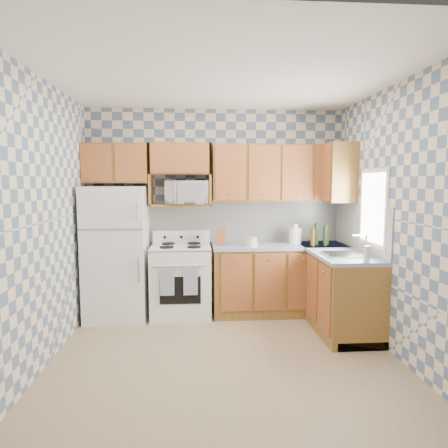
{
  "coord_description": "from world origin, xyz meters",
  "views": [
    {
      "loc": [
        -0.28,
        -3.82,
        1.72
      ],
      "look_at": [
        0.05,
        0.75,
        1.25
      ],
      "focal_mm": 32.0,
      "sensor_mm": 36.0,
      "label": 1
    }
  ],
  "objects_px": {
    "stove_body": "(181,281)",
    "electric_kettle": "(295,236)",
    "refrigerator": "(117,253)",
    "microwave": "(187,192)"
  },
  "relations": [
    {
      "from": "microwave",
      "to": "electric_kettle",
      "type": "height_order",
      "value": "microwave"
    },
    {
      "from": "stove_body",
      "to": "microwave",
      "type": "height_order",
      "value": "microwave"
    },
    {
      "from": "refrigerator",
      "to": "stove_body",
      "type": "height_order",
      "value": "refrigerator"
    },
    {
      "from": "refrigerator",
      "to": "microwave",
      "type": "xyz_separation_m",
      "value": [
        0.89,
        0.12,
        0.76
      ]
    },
    {
      "from": "refrigerator",
      "to": "electric_kettle",
      "type": "distance_m",
      "value": 2.32
    },
    {
      "from": "stove_body",
      "to": "electric_kettle",
      "type": "relative_size",
      "value": 4.32
    },
    {
      "from": "stove_body",
      "to": "electric_kettle",
      "type": "height_order",
      "value": "electric_kettle"
    },
    {
      "from": "microwave",
      "to": "electric_kettle",
      "type": "relative_size",
      "value": 2.62
    },
    {
      "from": "stove_body",
      "to": "microwave",
      "type": "distance_m",
      "value": 1.16
    },
    {
      "from": "electric_kettle",
      "to": "microwave",
      "type": "bearing_deg",
      "value": 178.19
    }
  ]
}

